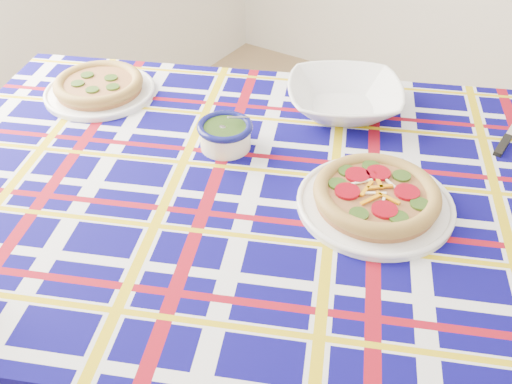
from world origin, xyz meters
The scene contains 6 objects.
dining_table centered at (-0.49, -0.09, 0.73)m, with size 2.02×1.68×0.81m.
tablecloth centered at (-0.49, -0.09, 0.76)m, with size 1.77×1.12×0.11m, color #090559, non-canonical shape.
main_focaccia_plate centered at (-0.31, -0.05, 0.85)m, with size 0.34×0.34×0.07m, color #9E6338, non-canonical shape.
pesto_bowl centered at (-0.71, -0.03, 0.86)m, with size 0.14×0.14×0.08m, color #1A310D, non-canonical shape.
serving_bowl centered at (-0.54, 0.28, 0.86)m, with size 0.30×0.30×0.07m, color white.
second_focaccia_plate centered at (-1.16, -0.01, 0.85)m, with size 0.32×0.32×0.06m, color #9E6338, non-canonical shape.
Camera 1 is at (-0.02, -0.97, 1.61)m, focal length 40.00 mm.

